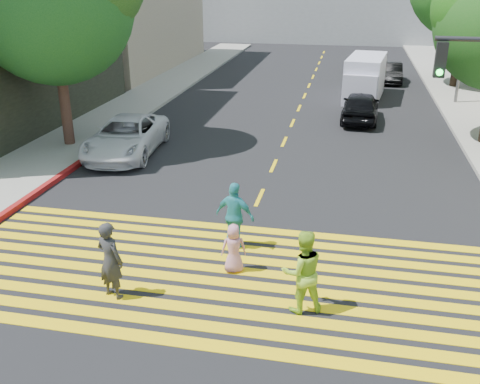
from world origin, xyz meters
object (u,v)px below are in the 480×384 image
(pedestrian_child, at_px, (234,248))
(silver_car, at_px, (362,60))
(white_van, at_px, (365,79))
(white_sedan, at_px, (126,136))
(dark_car_parked, at_px, (391,73))
(pedestrian_man, at_px, (110,260))
(pedestrian_woman, at_px, (302,272))
(dark_car_near, at_px, (360,106))
(pedestrian_extra, at_px, (235,216))

(pedestrian_child, bearing_deg, silver_car, -113.38)
(pedestrian_child, bearing_deg, white_van, -116.54)
(white_sedan, xyz_separation_m, dark_car_parked, (10.67, 16.89, -0.10))
(white_sedan, bearing_deg, pedestrian_child, -57.08)
(pedestrian_man, distance_m, pedestrian_woman, 4.02)
(pedestrian_woman, relative_size, silver_car, 0.41)
(silver_car, xyz_separation_m, white_van, (0.08, -9.86, 0.44))
(dark_car_parked, distance_m, white_van, 5.45)
(pedestrian_man, distance_m, dark_car_near, 16.86)
(silver_car, bearing_deg, white_van, 99.28)
(pedestrian_man, height_order, white_sedan, pedestrian_man)
(pedestrian_woman, relative_size, pedestrian_child, 1.51)
(dark_car_parked, relative_size, white_van, 0.73)
(pedestrian_child, bearing_deg, pedestrian_extra, -96.87)
(pedestrian_man, xyz_separation_m, white_van, (5.39, 20.97, 0.19))
(pedestrian_man, relative_size, dark_car_near, 0.43)
(pedestrian_man, xyz_separation_m, silver_car, (5.31, 30.83, -0.25))
(white_sedan, bearing_deg, pedestrian_man, -73.45)
(pedestrian_extra, distance_m, dark_car_near, 13.69)
(pedestrian_woman, relative_size, white_van, 0.36)
(white_sedan, xyz_separation_m, silver_car, (8.86, 21.60, -0.06))
(pedestrian_man, bearing_deg, dark_car_near, -87.36)
(pedestrian_child, height_order, silver_car, silver_car)
(pedestrian_man, xyz_separation_m, pedestrian_child, (2.32, 1.55, -0.28))
(dark_car_parked, xyz_separation_m, white_van, (-1.73, -5.15, 0.48))
(white_van, bearing_deg, silver_car, 97.53)
(pedestrian_man, height_order, pedestrian_extra, pedestrian_man)
(pedestrian_child, height_order, pedestrian_extra, pedestrian_extra)
(pedestrian_man, bearing_deg, pedestrian_extra, -107.29)
(pedestrian_woman, xyz_separation_m, white_van, (1.38, 20.65, 0.17))
(dark_car_near, xyz_separation_m, white_van, (0.20, 4.94, 0.38))
(pedestrian_extra, xyz_separation_m, white_van, (3.29, 18.27, 0.20))
(pedestrian_man, height_order, white_van, white_van)
(pedestrian_man, xyz_separation_m, dark_car_near, (5.19, 16.03, -0.18))
(silver_car, bearing_deg, dark_car_parked, 119.85)
(white_van, bearing_deg, pedestrian_extra, -93.16)
(pedestrian_extra, relative_size, white_van, 0.35)
(pedestrian_man, bearing_deg, silver_car, -79.18)
(pedestrian_extra, bearing_deg, pedestrian_child, 114.21)
(pedestrian_woman, distance_m, white_sedan, 11.68)
(pedestrian_child, bearing_deg, dark_car_parked, -118.61)
(pedestrian_man, height_order, silver_car, pedestrian_man)
(white_sedan, height_order, silver_car, white_sedan)
(white_sedan, bearing_deg, pedestrian_woman, -54.14)
(pedestrian_man, height_order, pedestrian_child, pedestrian_man)
(pedestrian_child, xyz_separation_m, silver_car, (2.99, 29.27, 0.03))
(pedestrian_extra, bearing_deg, dark_car_parked, -88.57)
(dark_car_near, relative_size, silver_car, 0.94)
(pedestrian_extra, relative_size, white_sedan, 0.35)
(pedestrian_woman, height_order, dark_car_near, pedestrian_woman)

